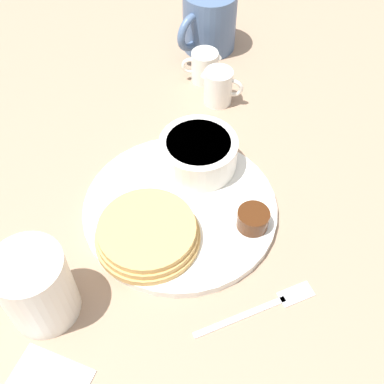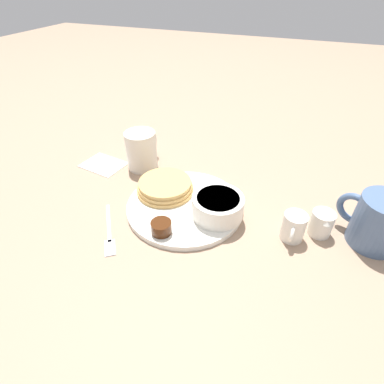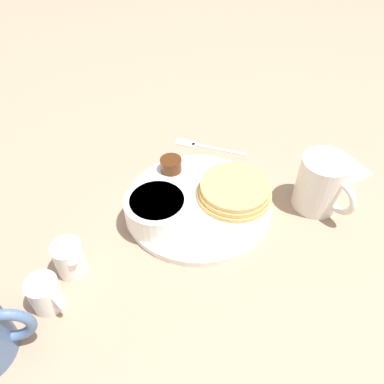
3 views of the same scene
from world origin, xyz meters
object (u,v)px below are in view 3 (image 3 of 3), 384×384
creamer_pitcher_far (46,294)px  coffee_mug (321,184)px  bowl (158,209)px  plate (198,204)px  fork (202,146)px  creamer_pitcher_near (70,258)px

creamer_pitcher_far → coffee_mug: bearing=168.3°
bowl → creamer_pitcher_far: bearing=9.6°
plate → fork: 0.17m
coffee_mug → bowl: bearing=-27.4°
plate → creamer_pitcher_far: bearing=5.5°
creamer_pitcher_near → creamer_pitcher_far: size_ratio=1.05×
coffee_mug → creamer_pitcher_far: size_ratio=1.74×
plate → creamer_pitcher_far: creamer_pitcher_far is taller
creamer_pitcher_near → bowl: bearing=-179.7°
plate → creamer_pitcher_near: (0.23, -0.01, 0.02)m
coffee_mug → fork: (0.06, -0.25, -0.05)m
coffee_mug → creamer_pitcher_near: 0.42m
plate → creamer_pitcher_far: 0.28m
creamer_pitcher_near → fork: (-0.34, -0.12, -0.03)m
coffee_mug → fork: size_ratio=0.86×
coffee_mug → creamer_pitcher_far: bearing=-11.7°
fork → creamer_pitcher_near: bearing=20.2°
plate → fork: plate is taller
plate → fork: size_ratio=1.96×
coffee_mug → creamer_pitcher_far: 0.46m
plate → bowl: (0.08, -0.01, 0.03)m
creamer_pitcher_near → fork: bearing=-159.8°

